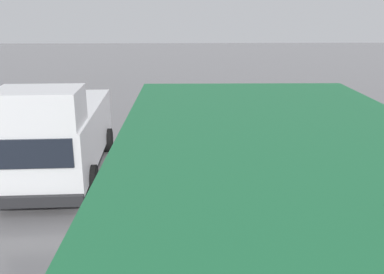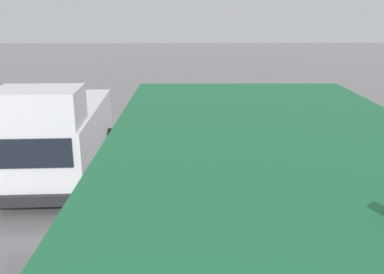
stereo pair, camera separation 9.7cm
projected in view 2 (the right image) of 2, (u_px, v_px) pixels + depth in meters
The scene contains 9 objects.
ground_plane at pixel (206, 170), 11.86m from camera, with size 90.00×90.00×0.00m, color slate.
slush_patch_near_cluster at pixel (131, 187), 10.76m from camera, with size 1.93×1.93×0.01m, color #999BA0.
slush_patch_mid_street at pixel (239, 201), 9.95m from camera, with size 2.68×2.68×0.01m, color #999BA0.
slush_patch_far_side at pixel (306, 162), 12.50m from camera, with size 2.61×2.61×0.01m, color #ADAFB5.
cargo_van_parked_right at pixel (60, 131), 11.28m from camera, with size 2.35×5.41×2.60m.
shopping_cart_vendor at pixel (204, 148), 11.90m from camera, with size 0.66×0.89×1.04m.
hand_dolly_boxes at pixel (169, 146), 11.88m from camera, with size 0.60×0.77×1.32m.
pedestrian_pink_side at pixel (222, 119), 10.93m from camera, with size 1.04×1.04×2.15m.
pedestrian_black_side at pixel (171, 114), 11.46m from camera, with size 1.04×1.04×2.15m.
Camera 2 is at (0.59, 11.10, 4.26)m, focal length 40.54 mm.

